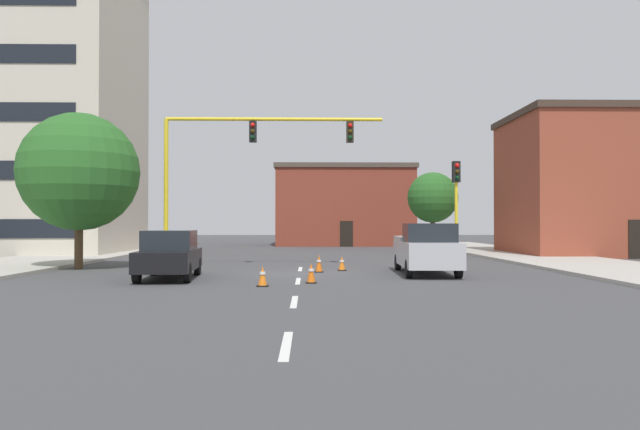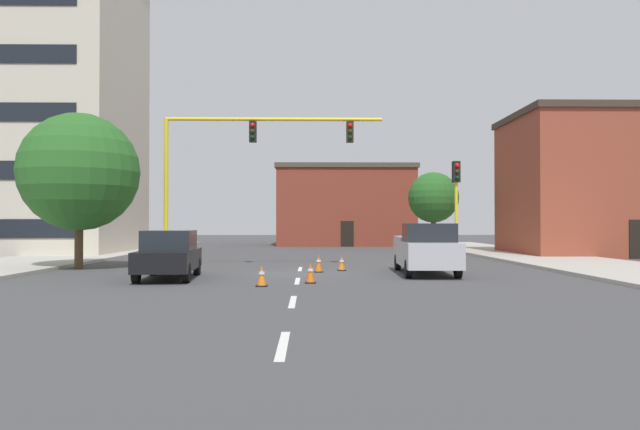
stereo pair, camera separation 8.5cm
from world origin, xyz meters
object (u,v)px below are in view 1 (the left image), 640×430
object	(u,v)px
pickup_truck_silver	(426,249)
traffic_cone_roadside_c	(319,264)
traffic_signal_gantry	(199,216)
tree_left_near	(79,172)
traffic_cone_roadside_b	(311,273)
sedan_black_near_left	(169,254)
traffic_cone_roadside_a	(263,276)
traffic_light_pole_right	(456,189)
traffic_cone_roadside_d	(342,263)
tree_right_far	(433,198)

from	to	relation	value
pickup_truck_silver	traffic_cone_roadside_c	size ratio (longest dim) A/B	7.61
pickup_truck_silver	traffic_signal_gantry	bearing A→B (deg)	157.87
tree_left_near	pickup_truck_silver	distance (m)	15.24
tree_left_near	traffic_cone_roadside_c	size ratio (longest dim) A/B	9.46
tree_left_near	traffic_cone_roadside_b	distance (m)	12.54
sedan_black_near_left	traffic_cone_roadside_a	xyz separation A→B (m)	(3.54, -2.67, -0.57)
traffic_signal_gantry	tree_left_near	bearing A→B (deg)	-167.83
traffic_light_pole_right	traffic_cone_roadside_c	distance (m)	7.47
traffic_cone_roadside_d	traffic_cone_roadside_c	bearing A→B (deg)	-138.81
traffic_cone_roadside_a	pickup_truck_silver	bearing A→B (deg)	36.79
traffic_signal_gantry	pickup_truck_silver	bearing A→B (deg)	-22.13
pickup_truck_silver	traffic_cone_roadside_a	size ratio (longest dim) A/B	8.36
traffic_light_pole_right	traffic_cone_roadside_a	world-z (taller)	traffic_light_pole_right
traffic_signal_gantry	traffic_light_pole_right	distance (m)	11.75
tree_left_near	traffic_cone_roadside_c	bearing A→B (deg)	-10.17
traffic_light_pole_right	sedan_black_near_left	bearing A→B (deg)	-155.17
pickup_truck_silver	traffic_cone_roadside_b	distance (m)	5.77
traffic_cone_roadside_a	traffic_cone_roadside_c	distance (m)	5.81
tree_right_far	traffic_cone_roadside_b	world-z (taller)	tree_right_far
tree_left_near	pickup_truck_silver	xyz separation A→B (m)	(14.61, -2.83, -3.26)
traffic_signal_gantry	sedan_black_near_left	size ratio (longest dim) A/B	2.33
traffic_signal_gantry	sedan_black_near_left	distance (m)	5.96
pickup_truck_silver	traffic_cone_roadside_d	world-z (taller)	pickup_truck_silver
traffic_cone_roadside_c	traffic_cone_roadside_d	world-z (taller)	traffic_cone_roadside_c
traffic_cone_roadside_c	traffic_cone_roadside_d	bearing A→B (deg)	41.19
traffic_light_pole_right	tree_left_near	size ratio (longest dim) A/B	0.71
sedan_black_near_left	traffic_cone_roadside_c	distance (m)	6.13
tree_right_far	pickup_truck_silver	size ratio (longest dim) A/B	1.04
traffic_cone_roadside_b	traffic_signal_gantry	bearing A→B (deg)	124.42
traffic_cone_roadside_b	traffic_cone_roadside_d	distance (m)	5.51
traffic_signal_gantry	traffic_cone_roadside_a	size ratio (longest dim) A/B	16.41
tree_left_near	traffic_cone_roadside_a	distance (m)	11.94
tree_right_far	sedan_black_near_left	xyz separation A→B (m)	(-13.96, -21.76, -2.96)
traffic_cone_roadside_c	traffic_cone_roadside_d	size ratio (longest dim) A/B	1.15
traffic_cone_roadside_b	tree_right_far	bearing A→B (deg)	69.22
traffic_cone_roadside_b	traffic_cone_roadside_a	bearing A→B (deg)	-146.56
traffic_cone_roadside_b	traffic_cone_roadside_d	bearing A→B (deg)	76.13
traffic_light_pole_right	pickup_truck_silver	size ratio (longest dim) A/B	0.88
tree_right_far	sedan_black_near_left	distance (m)	26.02
tree_left_near	traffic_cone_roadside_d	xyz separation A→B (m)	(11.41, -1.01, -3.93)
tree_right_far	traffic_cone_roadside_d	xyz separation A→B (m)	(-7.56, -18.06, -3.55)
traffic_signal_gantry	tree_right_far	world-z (taller)	traffic_signal_gantry
tree_right_far	pickup_truck_silver	bearing A→B (deg)	-102.35
sedan_black_near_left	traffic_cone_roadside_c	bearing A→B (deg)	27.64
tree_right_far	traffic_cone_roadside_c	bearing A→B (deg)	-114.30
traffic_cone_roadside_b	traffic_cone_roadside_c	world-z (taller)	traffic_cone_roadside_c
pickup_truck_silver	sedan_black_near_left	bearing A→B (deg)	-168.98
traffic_signal_gantry	tree_left_near	size ratio (longest dim) A/B	1.58
pickup_truck_silver	traffic_cone_roadside_b	size ratio (longest dim) A/B	7.99
traffic_signal_gantry	traffic_cone_roadside_a	world-z (taller)	traffic_signal_gantry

